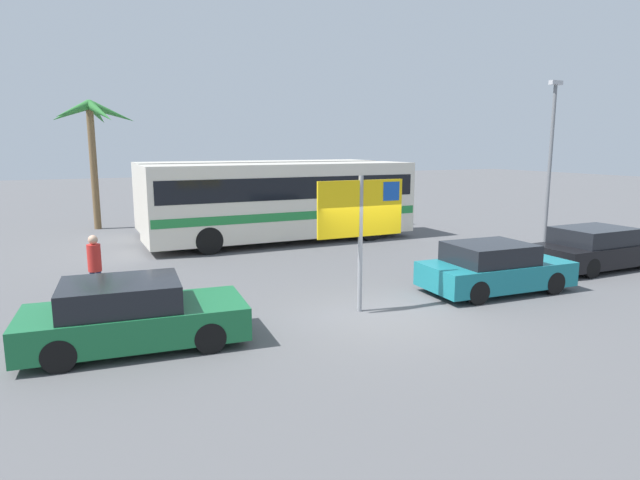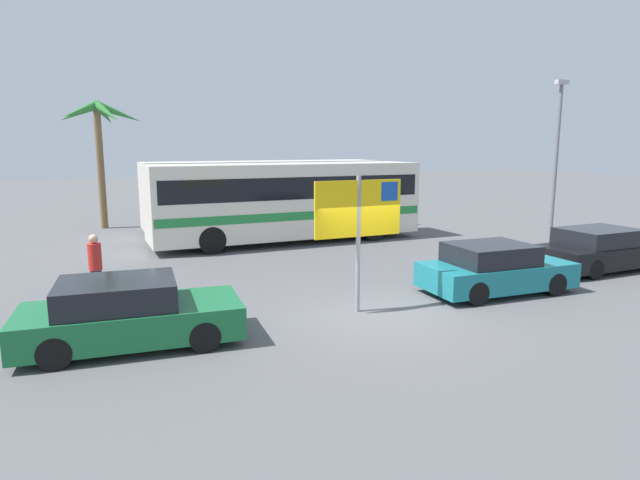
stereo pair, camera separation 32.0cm
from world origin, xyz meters
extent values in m
plane|color=#565659|center=(0.00, 0.00, 0.00)|extent=(120.00, 120.00, 0.00)
cube|color=silver|center=(1.57, 9.94, 1.73)|extent=(10.87, 2.55, 2.90)
cube|color=black|center=(1.57, 9.94, 2.28)|extent=(10.43, 2.57, 0.84)
cube|color=#23843D|center=(1.57, 9.94, 1.22)|extent=(10.76, 2.57, 0.32)
cylinder|color=black|center=(4.94, 11.08, 0.50)|extent=(1.00, 0.28, 1.00)
cylinder|color=black|center=(4.94, 8.79, 0.50)|extent=(1.00, 0.28, 1.00)
cylinder|color=black|center=(-1.80, 11.08, 0.50)|extent=(1.00, 0.28, 1.00)
cylinder|color=black|center=(-1.80, 8.79, 0.50)|extent=(1.00, 0.28, 1.00)
cube|color=silver|center=(1.78, 13.43, 1.73)|extent=(10.87, 2.55, 2.90)
cube|color=black|center=(1.78, 13.43, 2.28)|extent=(10.43, 2.57, 0.84)
cube|color=orange|center=(1.78, 13.43, 1.22)|extent=(10.76, 2.57, 0.32)
cylinder|color=black|center=(5.15, 14.58, 0.50)|extent=(1.00, 0.28, 1.00)
cylinder|color=black|center=(5.15, 12.28, 0.50)|extent=(1.00, 0.28, 1.00)
cylinder|color=black|center=(-1.59, 14.58, 0.50)|extent=(1.00, 0.28, 1.00)
cylinder|color=black|center=(-1.59, 12.28, 0.50)|extent=(1.00, 0.28, 1.00)
cylinder|color=gray|center=(-0.24, 0.58, 1.60)|extent=(0.11, 0.11, 3.20)
cube|color=yellow|center=(-0.24, 0.58, 2.45)|extent=(2.20, 0.07, 1.30)
cube|color=#1447A8|center=(0.56, 0.57, 2.82)|extent=(0.44, 0.07, 0.44)
cube|color=#19757F|center=(3.94, 0.56, 0.48)|extent=(4.08, 2.05, 0.64)
cube|color=black|center=(3.71, 0.57, 1.06)|extent=(2.16, 1.80, 0.52)
cylinder|color=black|center=(5.22, 1.33, 0.30)|extent=(0.61, 0.19, 0.60)
cylinder|color=black|center=(5.13, -0.36, 0.30)|extent=(0.61, 0.19, 0.60)
cylinder|color=black|center=(2.76, 1.47, 0.30)|extent=(0.61, 0.19, 0.60)
cylinder|color=black|center=(2.66, -0.22, 0.30)|extent=(0.61, 0.19, 0.60)
cube|color=#196638|center=(-5.28, 0.50, 0.48)|extent=(4.33, 2.24, 0.64)
cube|color=black|center=(-5.53, 0.52, 1.06)|extent=(2.32, 1.90, 0.52)
cylinder|color=black|center=(-3.92, 1.22, 0.30)|extent=(0.61, 0.22, 0.60)
cylinder|color=black|center=(-4.08, -0.47, 0.30)|extent=(0.61, 0.22, 0.60)
cylinder|color=black|center=(-6.49, 1.47, 0.30)|extent=(0.61, 0.22, 0.60)
cylinder|color=black|center=(-6.65, -0.22, 0.30)|extent=(0.61, 0.22, 0.60)
cube|color=black|center=(8.94, 1.27, 0.48)|extent=(4.44, 1.87, 0.64)
cube|color=black|center=(8.67, 1.27, 1.06)|extent=(2.31, 1.71, 0.52)
cylinder|color=black|center=(10.31, 2.12, 0.30)|extent=(0.60, 0.16, 0.60)
cylinder|color=black|center=(7.57, 2.13, 0.30)|extent=(0.60, 0.16, 0.60)
cylinder|color=black|center=(7.56, 0.43, 0.30)|extent=(0.60, 0.16, 0.60)
cylinder|color=#1E2347|center=(-5.89, 3.93, 0.42)|extent=(0.13, 0.13, 0.84)
cylinder|color=#1E2347|center=(-5.75, 3.81, 0.42)|extent=(0.13, 0.13, 0.84)
cylinder|color=red|center=(-5.82, 3.87, 1.17)|extent=(0.32, 0.32, 0.67)
sphere|color=tan|center=(-5.82, 3.87, 1.62)|extent=(0.23, 0.23, 0.23)
cylinder|color=slate|center=(10.87, 5.13, 3.07)|extent=(0.14, 0.14, 6.14)
cube|color=#B2B2B7|center=(10.87, 5.13, 6.24)|extent=(0.56, 0.20, 0.16)
cylinder|color=brown|center=(-5.05, 17.02, 2.76)|extent=(0.32, 0.32, 5.52)
cone|color=#2D7533|center=(-4.09, 16.95, 5.35)|extent=(2.10, 0.59, 1.14)
cone|color=#2D7533|center=(-4.69, 17.91, 5.34)|extent=(1.18, 2.08, 1.16)
cone|color=#2D7533|center=(-5.84, 17.57, 5.37)|extent=(1.96, 1.54, 1.11)
cone|color=#2D7533|center=(-5.75, 16.35, 5.40)|extent=(1.81, 1.76, 1.06)
cone|color=#2D7533|center=(-4.66, 16.15, 5.34)|extent=(1.24, 2.07, 1.17)
camera|label=1|loc=(-6.35, -10.04, 3.87)|focal=30.06mm
camera|label=2|loc=(-6.06, -10.18, 3.87)|focal=30.06mm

